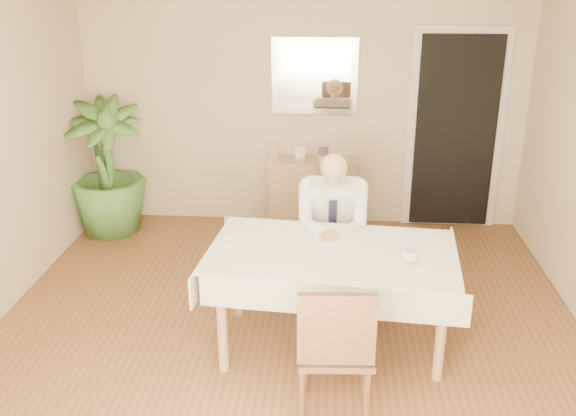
# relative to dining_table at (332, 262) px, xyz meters

# --- Properties ---
(room) EXTENTS (5.00, 5.02, 2.60)m
(room) POSITION_rel_dining_table_xyz_m (-0.33, -0.07, 0.63)
(room) COLOR brown
(room) RESTS_ON ground
(window) EXTENTS (1.34, 0.04, 1.44)m
(window) POSITION_rel_dining_table_xyz_m (-0.33, -2.54, 0.78)
(window) COLOR beige
(window) RESTS_ON room
(doorway) EXTENTS (0.96, 0.07, 2.10)m
(doorway) POSITION_rel_dining_table_xyz_m (1.22, 2.40, 0.33)
(doorway) COLOR beige
(doorway) RESTS_ON ground
(mirror) EXTENTS (0.86, 0.04, 0.76)m
(mirror) POSITION_rel_dining_table_xyz_m (-0.21, 2.40, 0.88)
(mirror) COLOR silver
(mirror) RESTS_ON room
(dining_table) EXTENTS (1.81, 1.17, 0.75)m
(dining_table) POSITION_rel_dining_table_xyz_m (0.00, 0.00, 0.00)
(dining_table) COLOR tan
(dining_table) RESTS_ON ground
(chair_far) EXTENTS (0.46, 0.46, 0.95)m
(chair_far) POSITION_rel_dining_table_xyz_m (0.00, 0.89, -0.13)
(chair_far) COLOR #42281B
(chair_far) RESTS_ON ground
(chair_near) EXTENTS (0.46, 0.46, 0.93)m
(chair_near) POSITION_rel_dining_table_xyz_m (0.03, -0.84, -0.14)
(chair_near) COLOR #42281B
(chair_near) RESTS_ON ground
(seated_man) EXTENTS (0.48, 0.72, 1.24)m
(seated_man) POSITION_rel_dining_table_xyz_m (-0.00, 0.59, 0.02)
(seated_man) COLOR white
(seated_man) RESTS_ON ground
(plate) EXTENTS (0.26, 0.26, 0.02)m
(plate) POSITION_rel_dining_table_xyz_m (-0.02, 0.20, 0.09)
(plate) COLOR white
(plate) RESTS_ON dining_table
(food) EXTENTS (0.14, 0.14, 0.06)m
(food) POSITION_rel_dining_table_xyz_m (-0.02, 0.20, 0.11)
(food) COLOR olive
(food) RESTS_ON dining_table
(knife) EXTENTS (0.01, 0.13, 0.01)m
(knife) POSITION_rel_dining_table_xyz_m (0.02, 0.14, 0.11)
(knife) COLOR silver
(knife) RESTS_ON dining_table
(fork) EXTENTS (0.01, 0.13, 0.01)m
(fork) POSITION_rel_dining_table_xyz_m (-0.06, 0.14, 0.11)
(fork) COLOR silver
(fork) RESTS_ON dining_table
(coffee_mug) EXTENTS (0.15, 0.15, 0.09)m
(coffee_mug) POSITION_rel_dining_table_xyz_m (0.51, -0.15, 0.13)
(coffee_mug) COLOR white
(coffee_mug) RESTS_ON dining_table
(sideboard) EXTENTS (0.93, 0.37, 0.73)m
(sideboard) POSITION_rel_dining_table_xyz_m (-0.21, 2.25, -0.31)
(sideboard) COLOR tan
(sideboard) RESTS_ON ground
(photo_frame_left) EXTENTS (0.10, 0.02, 0.14)m
(photo_frame_left) POSITION_rel_dining_table_xyz_m (-0.62, 2.31, 0.13)
(photo_frame_left) COLOR silver
(photo_frame_left) RESTS_ON sideboard
(photo_frame_center) EXTENTS (0.10, 0.02, 0.14)m
(photo_frame_center) POSITION_rel_dining_table_xyz_m (-0.34, 2.27, 0.13)
(photo_frame_center) COLOR silver
(photo_frame_center) RESTS_ON sideboard
(photo_frame_right) EXTENTS (0.10, 0.02, 0.14)m
(photo_frame_right) POSITION_rel_dining_table_xyz_m (-0.10, 2.26, 0.13)
(photo_frame_right) COLOR silver
(photo_frame_right) RESTS_ON sideboard
(potted_palm) EXTENTS (0.97, 0.97, 1.37)m
(potted_palm) POSITION_rel_dining_table_xyz_m (-2.28, 1.97, 0.02)
(potted_palm) COLOR #345D24
(potted_palm) RESTS_ON ground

